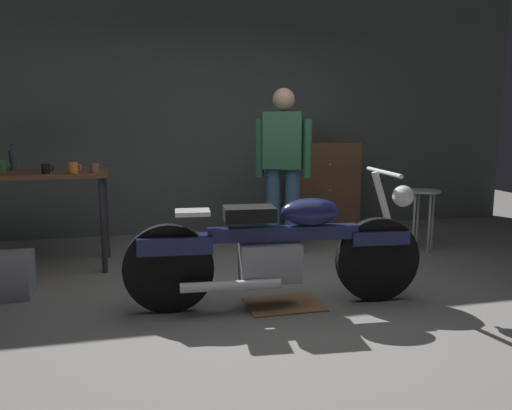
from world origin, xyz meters
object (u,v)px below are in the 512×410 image
at_px(shop_stool, 424,204).
at_px(storage_bin, 2,276).
at_px(person_standing, 283,164).
at_px(mug_black_matte, 46,169).
at_px(mug_green_speckled, 2,166).
at_px(motorcycle, 279,247).
at_px(wooden_dresser, 322,188).
at_px(mug_orange_travel, 74,168).
at_px(mug_brown_stoneware, 95,168).
at_px(bottle, 13,160).

relative_size(shop_stool, storage_bin, 1.45).
height_order(person_standing, mug_black_matte, person_standing).
xyz_separation_m(mug_green_speckled, mug_black_matte, (0.40, -0.21, -0.01)).
bearing_deg(mug_green_speckled, motorcycle, -34.36).
bearing_deg(wooden_dresser, person_standing, -131.96).
bearing_deg(shop_stool, mug_black_matte, 179.55).
distance_m(motorcycle, wooden_dresser, 2.57).
distance_m(shop_stool, mug_orange_travel, 3.47).
relative_size(motorcycle, wooden_dresser, 1.99).
bearing_deg(motorcycle, mug_black_matte, 149.32).
height_order(mug_brown_stoneware, bottle, bottle).
relative_size(mug_black_matte, mug_orange_travel, 0.90).
relative_size(shop_stool, bottle, 2.66).
height_order(mug_green_speckled, mug_black_matte, mug_green_speckled).
distance_m(mug_green_speckled, bottle, 0.23).
bearing_deg(wooden_dresser, mug_orange_travel, -158.61).
relative_size(person_standing, shop_stool, 2.61).
bearing_deg(shop_stool, person_standing, 171.64).
relative_size(wooden_dresser, mug_black_matte, 10.90).
height_order(wooden_dresser, bottle, bottle).
relative_size(mug_black_matte, bottle, 0.42).
bearing_deg(mug_brown_stoneware, bottle, 148.29).
bearing_deg(mug_orange_travel, mug_black_matte, 169.40).
relative_size(motorcycle, shop_stool, 3.42).
height_order(storage_bin, mug_green_speckled, mug_green_speckled).
relative_size(mug_orange_travel, mug_brown_stoneware, 1.07).
distance_m(motorcycle, mug_black_matte, 2.19).
relative_size(wooden_dresser, mug_orange_travel, 9.76).
relative_size(wooden_dresser, mug_green_speckled, 9.71).
bearing_deg(mug_green_speckled, storage_bin, -81.74).
height_order(motorcycle, shop_stool, motorcycle).
distance_m(motorcycle, shop_stool, 2.29).
height_order(person_standing, shop_stool, person_standing).
xyz_separation_m(motorcycle, shop_stool, (1.94, 1.22, 0.05)).
height_order(mug_green_speckled, mug_orange_travel, mug_green_speckled).
height_order(motorcycle, bottle, bottle).
distance_m(person_standing, bottle, 2.56).
distance_m(motorcycle, bottle, 2.73).
xyz_separation_m(mug_black_matte, mug_orange_travel, (0.23, -0.04, 0.01)).
bearing_deg(mug_black_matte, mug_brown_stoneware, -5.24).
xyz_separation_m(person_standing, wooden_dresser, (0.75, 0.83, -0.38)).
height_order(shop_stool, bottle, bottle).
height_order(person_standing, wooden_dresser, person_standing).
relative_size(mug_black_matte, mug_brown_stoneware, 0.96).
bearing_deg(mug_brown_stoneware, wooden_dresser, 22.62).
height_order(shop_stool, mug_orange_travel, mug_orange_travel).
relative_size(shop_stool, mug_brown_stoneware, 6.09).
height_order(mug_orange_travel, bottle, bottle).
xyz_separation_m(storage_bin, mug_green_speckled, (-0.11, 0.77, 0.78)).
relative_size(motorcycle, bottle, 9.08).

